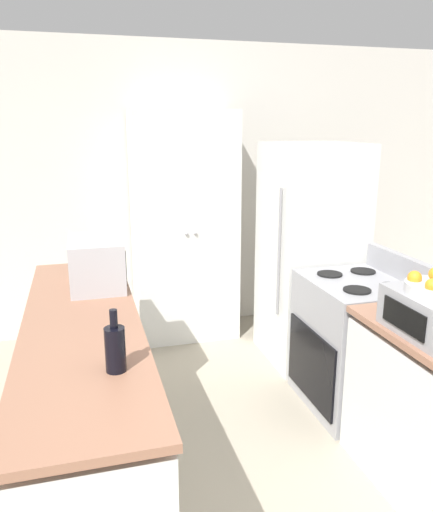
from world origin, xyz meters
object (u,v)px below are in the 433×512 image
at_px(microwave, 96,263).
at_px(wine_bottle, 115,348).
at_px(pantry_cabinet, 184,228).
at_px(refrigerator, 310,255).
at_px(toaster_oven, 429,315).
at_px(stove, 356,343).

xyz_separation_m(microwave, wine_bottle, (0.02, -1.18, -0.05)).
distance_m(pantry_cabinet, microwave, 1.39).
distance_m(pantry_cabinet, refrigerator, 1.13).
relative_size(refrigerator, toaster_oven, 3.90).
distance_m(refrigerator, wine_bottle, 2.30).
distance_m(microwave, toaster_oven, 1.94).
height_order(stove, wine_bottle, wine_bottle).
bearing_deg(stove, microwave, 167.92).
relative_size(stove, toaster_oven, 2.34).
height_order(pantry_cabinet, microwave, pantry_cabinet).
distance_m(stove, wine_bottle, 1.91).
xyz_separation_m(pantry_cabinet, microwave, (-0.80, -1.13, 0.04)).
height_order(refrigerator, wine_bottle, refrigerator).
height_order(wine_bottle, toaster_oven, wine_bottle).
bearing_deg(refrigerator, toaster_oven, -95.65).
relative_size(stove, wine_bottle, 3.90).
bearing_deg(microwave, wine_bottle, -88.81).
relative_size(stove, refrigerator, 0.60).
height_order(stove, toaster_oven, toaster_oven).
bearing_deg(refrigerator, stove, -90.82).
bearing_deg(toaster_oven, pantry_cabinet, 106.85).
relative_size(refrigerator, wine_bottle, 6.50).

